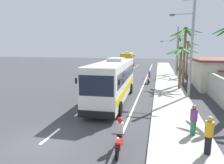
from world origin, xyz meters
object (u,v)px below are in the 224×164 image
object	(u,v)px
coach_bus_foreground	(113,79)
pedestrian_far_walk	(209,134)
palm_farthest	(181,56)
utility_pole_mid	(191,41)
motorcycle_beside_bus	(120,138)
palm_nearest	(178,46)
motorcycle_trailing	(149,78)
palm_second	(188,50)
pedestrian_near_kerb	(194,119)
coach_bus_far_lane	(128,59)
utility_pole_far	(176,50)
palm_fourth	(185,44)

from	to	relation	value
coach_bus_foreground	pedestrian_far_walk	distance (m)	10.18
coach_bus_foreground	palm_farthest	bearing A→B (deg)	45.31
pedestrian_far_walk	palm_farthest	distance (m)	14.60
utility_pole_mid	pedestrian_far_walk	bearing A→B (deg)	-93.13
coach_bus_foreground	pedestrian_far_walk	size ratio (longest dim) A/B	6.53
motorcycle_beside_bus	palm_nearest	xyz separation A→B (m)	(4.87, 29.55, 4.29)
motorcycle_trailing	palm_farthest	xyz separation A→B (m)	(3.50, -3.43, 3.07)
palm_second	utility_pole_mid	bearing A→B (deg)	-96.17
pedestrian_near_kerb	palm_second	xyz separation A→B (m)	(2.37, 22.53, 3.27)
palm_nearest	palm_farthest	size ratio (longest dim) A/B	1.42
coach_bus_far_lane	pedestrian_far_walk	size ratio (longest dim) A/B	6.95
utility_pole_far	palm_farthest	size ratio (longest dim) A/B	1.67
motorcycle_trailing	palm_fourth	xyz separation A→B (m)	(4.22, -0.43, 4.50)
pedestrian_far_walk	palm_farthest	bearing A→B (deg)	19.35
palm_second	pedestrian_far_walk	bearing A→B (deg)	-94.82
palm_farthest	palm_fourth	bearing A→B (deg)	76.57
pedestrian_near_kerb	palm_fourth	xyz separation A→B (m)	(1.12, 15.44, 4.18)
motorcycle_trailing	utility_pole_far	world-z (taller)	utility_pole_far
coach_bus_far_lane	palm_fourth	size ratio (longest dim) A/B	1.66
pedestrian_near_kerb	utility_pole_mid	bearing A→B (deg)	-148.16
pedestrian_far_walk	palm_fourth	xyz separation A→B (m)	(0.81, 17.35, 4.13)
coach_bus_foreground	motorcycle_beside_bus	world-z (taller)	coach_bus_foreground
pedestrian_far_walk	palm_farthest	xyz separation A→B (m)	(0.10, 14.35, 2.69)
motorcycle_trailing	coach_bus_foreground	bearing A→B (deg)	-105.34
pedestrian_near_kerb	pedestrian_far_walk	distance (m)	1.94
utility_pole_mid	coach_bus_foreground	bearing A→B (deg)	-157.48
palm_nearest	palm_second	xyz separation A→B (m)	(1.01, -4.74, -0.67)
coach_bus_foreground	palm_fourth	size ratio (longest dim) A/B	1.56
coach_bus_far_lane	palm_second	distance (m)	18.66
motorcycle_beside_bus	motorcycle_trailing	size ratio (longest dim) A/B	1.00
coach_bus_foreground	palm_nearest	xyz separation A→B (m)	(7.10, 21.04, 2.98)
palm_nearest	palm_fourth	bearing A→B (deg)	-91.16
coach_bus_foreground	palm_farthest	distance (m)	8.91
coach_bus_foreground	utility_pole_mid	xyz separation A→B (m)	(6.64, 2.75, 3.36)
coach_bus_far_lane	palm_nearest	world-z (taller)	palm_nearest
coach_bus_foreground	palm_nearest	distance (m)	22.40
motorcycle_trailing	utility_pole_far	xyz separation A→B (m)	(3.93, 8.25, 3.67)
palm_fourth	palm_farthest	distance (m)	3.40
palm_farthest	motorcycle_trailing	bearing A→B (deg)	135.58
utility_pole_mid	palm_nearest	world-z (taller)	utility_pole_mid
motorcycle_trailing	utility_pole_mid	size ratio (longest dim) A/B	0.20
palm_fourth	palm_second	bearing A→B (deg)	80.03
motorcycle_beside_bus	pedestrian_near_kerb	world-z (taller)	pedestrian_near_kerb
pedestrian_near_kerb	palm_nearest	world-z (taller)	palm_nearest
palm_second	pedestrian_near_kerb	bearing A→B (deg)	-96.01
coach_bus_far_lane	motorcycle_beside_bus	distance (m)	39.70
utility_pole_far	palm_second	size ratio (longest dim) A/B	1.42
coach_bus_far_lane	pedestrian_far_walk	bearing A→B (deg)	-76.25
pedestrian_near_kerb	coach_bus_foreground	bearing A→B (deg)	-99.75
utility_pole_far	palm_fourth	bearing A→B (deg)	-88.09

